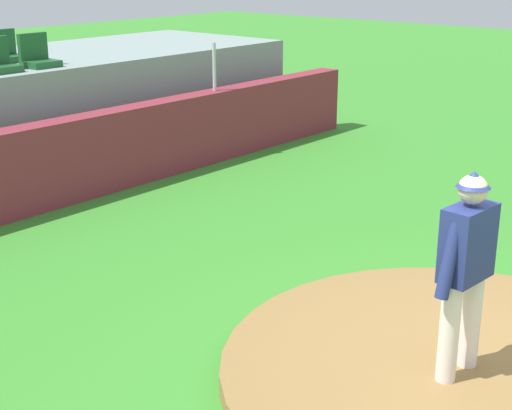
{
  "coord_description": "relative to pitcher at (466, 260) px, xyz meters",
  "views": [
    {
      "loc": [
        -5.39,
        -2.27,
        3.43
      ],
      "look_at": [
        0.0,
        2.31,
        1.08
      ],
      "focal_mm": 53.62,
      "sensor_mm": 36.0,
      "label": 1
    }
  ],
  "objects": [
    {
      "name": "ground_plane",
      "position": [
        0.16,
        -0.03,
        -1.17
      ],
      "size": [
        60.0,
        60.0,
        0.0
      ],
      "primitive_type": "plane",
      "color": "#398C2C"
    },
    {
      "name": "stadium_chair_4",
      "position": [
        1.55,
        7.82,
        0.75
      ],
      "size": [
        0.48,
        0.44,
        0.5
      ],
      "rotation": [
        0.0,
        0.0,
        3.14
      ],
      "color": "#1E5529",
      "rests_on": "bleacher_platform"
    },
    {
      "name": "fence_post_right",
      "position": [
        4.13,
        6.58,
        0.43
      ],
      "size": [
        0.06,
        0.06,
        0.8
      ],
      "primitive_type": "cylinder",
      "color": "silver",
      "rests_on": "brick_barrier"
    },
    {
      "name": "brick_barrier",
      "position": [
        0.16,
        6.58,
        -0.57
      ],
      "size": [
        14.71,
        0.4,
        1.2
      ],
      "primitive_type": "cube",
      "color": "maroon",
      "rests_on": "ground_plane"
    },
    {
      "name": "stadium_chair_9",
      "position": [
        1.55,
        8.71,
        0.75
      ],
      "size": [
        0.48,
        0.44,
        0.5
      ],
      "rotation": [
        0.0,
        0.0,
        3.14
      ],
      "color": "#1E5529",
      "rests_on": "bleacher_platform"
    },
    {
      "name": "pitchers_mound",
      "position": [
        0.16,
        -0.03,
        -1.07
      ],
      "size": [
        4.14,
        4.14,
        0.18
      ],
      "primitive_type": "cylinder",
      "color": "olive",
      "rests_on": "ground_plane"
    },
    {
      "name": "pitcher",
      "position": [
        0.0,
        0.0,
        0.0
      ],
      "size": [
        0.75,
        0.28,
        1.7
      ],
      "rotation": [
        0.0,
        0.0,
        -0.08
      ],
      "color": "white",
      "rests_on": "pitchers_mound"
    }
  ]
}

